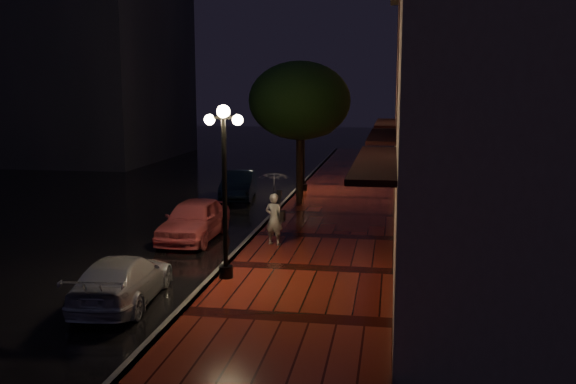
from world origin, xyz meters
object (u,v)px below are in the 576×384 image
Objects in this scene: streetlamp_far at (304,138)px; street_tree at (300,103)px; parking_meter at (279,209)px; woman_with_umbrella at (274,197)px; silver_car at (122,280)px; navy_car at (239,185)px; streetlamp_near at (224,181)px; pink_car at (194,220)px.

streetlamp_far is 3.44m from street_tree.
streetlamp_far reaches higher than parking_meter.
woman_with_umbrella is (0.57, -10.41, -0.98)m from streetlamp_far.
streetlamp_far is 10.47m from woman_with_umbrella.
woman_with_umbrella is (2.51, 5.44, 1.06)m from silver_car.
navy_car is (-2.87, 1.08, -3.62)m from street_tree.
woman_with_umbrella is at bearing 81.03° from streetlamp_near.
parking_meter is at bearing -87.53° from street_tree.
pink_car is (-2.21, 4.37, -1.93)m from streetlamp_near.
streetlamp_near is at bearing -90.00° from streetlamp_far.
street_tree is 7.92m from pink_car.
silver_car is 6.08m from woman_with_umbrella.
streetlamp_near is at bearing -141.20° from silver_car.
silver_car is at bearing -94.44° from navy_car.
streetlamp_near is 3.76m from woman_with_umbrella.
street_tree is at bearing 92.43° from parking_meter.
street_tree is at bearing -70.06° from woman_with_umbrella.
pink_car is at bearing -102.91° from streetlamp_far.
streetlamp_near reaches higher than parking_meter.
woman_with_umbrella is (0.57, 3.59, -0.98)m from streetlamp_near.
streetlamp_near reaches higher than navy_car.
woman_with_umbrella reaches higher than pink_car.
woman_with_umbrella is (0.31, -7.40, -2.63)m from street_tree.
streetlamp_far is 16.10m from silver_car.
street_tree is at bearing -104.53° from silver_car.
streetlamp_near is at bearing -91.35° from street_tree.
streetlamp_far is at bearing 29.20° from navy_car.
streetlamp_near is at bearing 98.59° from woman_with_umbrella.
streetlamp_far is 0.74× the size of street_tree.
parking_meter reaches higher than navy_car.
streetlamp_near is 3.37m from silver_car.
silver_car is at bearing -86.63° from pink_car.
streetlamp_far is 10.07m from pink_car.
parking_meter is (3.14, -7.39, 0.43)m from navy_car.
street_tree is 1.47× the size of pink_car.
navy_car reaches higher than silver_car.
street_tree reaches higher than navy_car.
street_tree is (0.26, -3.01, 1.64)m from streetlamp_far.
pink_car is 1.04× the size of navy_car.
pink_car is (-2.21, -9.63, -1.93)m from streetlamp_far.
parking_meter is at bearing 83.53° from streetlamp_near.
woman_with_umbrella is (3.18, -8.49, 0.99)m from navy_car.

